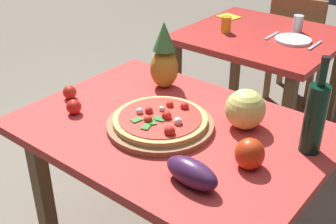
{
  "coord_description": "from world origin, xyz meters",
  "views": [
    {
      "loc": [
        0.92,
        -1.17,
        1.62
      ],
      "look_at": [
        -0.03,
        0.01,
        0.78
      ],
      "focal_mm": 46.06,
      "sensor_mm": 36.0,
      "label": 1
    }
  ],
  "objects_px": {
    "melon": "(245,109)",
    "bell_pepper": "(250,154)",
    "pineapple_left": "(164,59)",
    "drinking_glass_water": "(298,24)",
    "drinking_glass_juice": "(226,24)",
    "knife_utensil": "(315,45)",
    "tomato_beside_pepper": "(70,92)",
    "background_table": "(261,49)",
    "display_table": "(171,145)",
    "dining_chair": "(297,42)",
    "wine_bottle": "(315,117)",
    "pizza_board": "(160,125)",
    "pizza": "(161,119)",
    "eggplant": "(192,173)",
    "fork_utensil": "(272,36)",
    "tomato_near_board": "(74,107)",
    "dinner_plate": "(293,40)",
    "napkin_folded": "(229,17)"
  },
  "relations": [
    {
      "from": "eggplant",
      "to": "pizza_board",
      "type": "bearing_deg",
      "value": 145.56
    },
    {
      "from": "pizza_board",
      "to": "dinner_plate",
      "type": "bearing_deg",
      "value": 90.95
    },
    {
      "from": "drinking_glass_water",
      "to": "tomato_beside_pepper",
      "type": "bearing_deg",
      "value": -104.89
    },
    {
      "from": "display_table",
      "to": "melon",
      "type": "xyz_separation_m",
      "value": [
        0.23,
        0.18,
        0.17
      ]
    },
    {
      "from": "pineapple_left",
      "to": "drinking_glass_water",
      "type": "xyz_separation_m",
      "value": [
        0.15,
        1.16,
        -0.09
      ]
    },
    {
      "from": "pizza_board",
      "to": "pizza",
      "type": "bearing_deg",
      "value": -5.93
    },
    {
      "from": "tomato_beside_pepper",
      "to": "drinking_glass_water",
      "type": "relative_size",
      "value": 0.57
    },
    {
      "from": "eggplant",
      "to": "fork_utensil",
      "type": "distance_m",
      "value": 1.57
    },
    {
      "from": "eggplant",
      "to": "napkin_folded",
      "type": "bearing_deg",
      "value": 118.02
    },
    {
      "from": "tomato_near_board",
      "to": "drinking_glass_juice",
      "type": "height_order",
      "value": "drinking_glass_juice"
    },
    {
      "from": "pineapple_left",
      "to": "drinking_glass_water",
      "type": "distance_m",
      "value": 1.17
    },
    {
      "from": "dinner_plate",
      "to": "display_table",
      "type": "bearing_deg",
      "value": -87.75
    },
    {
      "from": "display_table",
      "to": "pizza",
      "type": "bearing_deg",
      "value": -122.82
    },
    {
      "from": "dining_chair",
      "to": "pizza_board",
      "type": "xyz_separation_m",
      "value": [
        0.26,
        -1.96,
        0.26
      ]
    },
    {
      "from": "dining_chair",
      "to": "wine_bottle",
      "type": "distance_m",
      "value": 1.95
    },
    {
      "from": "dining_chair",
      "to": "tomato_near_board",
      "type": "relative_size",
      "value": 13.26
    },
    {
      "from": "pineapple_left",
      "to": "melon",
      "type": "bearing_deg",
      "value": -10.62
    },
    {
      "from": "dining_chair",
      "to": "bell_pepper",
      "type": "distance_m",
      "value": 2.1
    },
    {
      "from": "drinking_glass_juice",
      "to": "knife_utensil",
      "type": "xyz_separation_m",
      "value": [
        0.55,
        0.11,
        -0.05
      ]
    },
    {
      "from": "tomato_beside_pepper",
      "to": "background_table",
      "type": "bearing_deg",
      "value": 79.42
    },
    {
      "from": "pizza_board",
      "to": "wine_bottle",
      "type": "bearing_deg",
      "value": 22.32
    },
    {
      "from": "napkin_folded",
      "to": "pizza",
      "type": "bearing_deg",
      "value": -68.12
    },
    {
      "from": "background_table",
      "to": "fork_utensil",
      "type": "distance_m",
      "value": 0.13
    },
    {
      "from": "pizza",
      "to": "melon",
      "type": "relative_size",
      "value": 2.35
    },
    {
      "from": "display_table",
      "to": "dinner_plate",
      "type": "height_order",
      "value": "dinner_plate"
    },
    {
      "from": "melon",
      "to": "fork_utensil",
      "type": "height_order",
      "value": "melon"
    },
    {
      "from": "background_table",
      "to": "wine_bottle",
      "type": "bearing_deg",
      "value": -54.89
    },
    {
      "from": "display_table",
      "to": "pineapple_left",
      "type": "distance_m",
      "value": 0.44
    },
    {
      "from": "pizza",
      "to": "melon",
      "type": "bearing_deg",
      "value": 40.42
    },
    {
      "from": "dining_chair",
      "to": "display_table",
      "type": "bearing_deg",
      "value": 91.5
    },
    {
      "from": "display_table",
      "to": "wine_bottle",
      "type": "distance_m",
      "value": 0.58
    },
    {
      "from": "eggplant",
      "to": "knife_utensil",
      "type": "height_order",
      "value": "eggplant"
    },
    {
      "from": "wine_bottle",
      "to": "fork_utensil",
      "type": "bearing_deg",
      "value": 122.76
    },
    {
      "from": "bell_pepper",
      "to": "tomato_near_board",
      "type": "distance_m",
      "value": 0.77
    },
    {
      "from": "pizza_board",
      "to": "melon",
      "type": "xyz_separation_m",
      "value": [
        0.26,
        0.22,
        0.07
      ]
    },
    {
      "from": "dining_chair",
      "to": "pineapple_left",
      "type": "distance_m",
      "value": 1.7
    },
    {
      "from": "bell_pepper",
      "to": "drinking_glass_juice",
      "type": "distance_m",
      "value": 1.45
    },
    {
      "from": "display_table",
      "to": "pineapple_left",
      "type": "xyz_separation_m",
      "value": [
        -0.26,
        0.27,
        0.23
      ]
    },
    {
      "from": "drinking_glass_juice",
      "to": "fork_utensil",
      "type": "relative_size",
      "value": 0.56
    },
    {
      "from": "tomato_beside_pepper",
      "to": "tomato_near_board",
      "type": "relative_size",
      "value": 0.96
    },
    {
      "from": "fork_utensil",
      "to": "knife_utensil",
      "type": "relative_size",
      "value": 1.0
    },
    {
      "from": "tomato_near_board",
      "to": "dining_chair",
      "type": "bearing_deg",
      "value": 87.21
    },
    {
      "from": "melon",
      "to": "bell_pepper",
      "type": "height_order",
      "value": "melon"
    },
    {
      "from": "knife_utensil",
      "to": "display_table",
      "type": "bearing_deg",
      "value": -93.16
    },
    {
      "from": "tomato_near_board",
      "to": "dinner_plate",
      "type": "bearing_deg",
      "value": 76.73
    },
    {
      "from": "tomato_beside_pepper",
      "to": "display_table",
      "type": "bearing_deg",
      "value": 10.49
    },
    {
      "from": "pineapple_left",
      "to": "background_table",
      "type": "bearing_deg",
      "value": 90.04
    },
    {
      "from": "background_table",
      "to": "wine_bottle",
      "type": "xyz_separation_m",
      "value": [
        0.76,
        -1.08,
        0.25
      ]
    },
    {
      "from": "drinking_glass_water",
      "to": "tomato_near_board",
      "type": "bearing_deg",
      "value": -99.95
    },
    {
      "from": "drinking_glass_juice",
      "to": "drinking_glass_water",
      "type": "distance_m",
      "value": 0.46
    }
  ]
}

